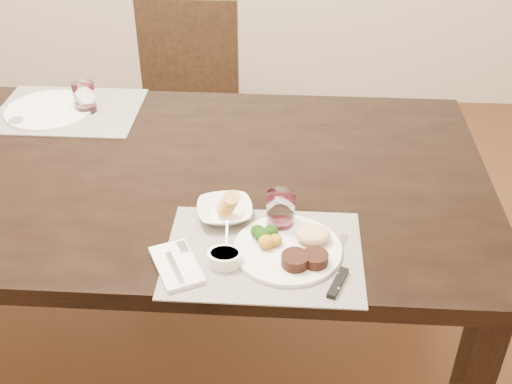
# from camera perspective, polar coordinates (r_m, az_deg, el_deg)

# --- Properties ---
(ground_plane) EXTENTS (4.50, 4.50, 0.00)m
(ground_plane) POSITION_cam_1_polar(r_m,az_deg,el_deg) (2.33, -8.94, -13.71)
(ground_plane) COLOR #482C17
(ground_plane) RESTS_ON ground
(dining_table) EXTENTS (2.00, 1.00, 0.75)m
(dining_table) POSITION_cam_1_polar(r_m,az_deg,el_deg) (1.89, -10.73, -0.08)
(dining_table) COLOR black
(dining_table) RESTS_ON ground
(chair_far) EXTENTS (0.42, 0.42, 0.90)m
(chair_far) POSITION_cam_1_polar(r_m,az_deg,el_deg) (2.76, -6.14, 8.18)
(chair_far) COLOR black
(chair_far) RESTS_ON ground
(placemat_near) EXTENTS (0.46, 0.34, 0.00)m
(placemat_near) POSITION_cam_1_polar(r_m,az_deg,el_deg) (1.51, 0.69, -5.50)
(placemat_near) COLOR gray
(placemat_near) RESTS_ON dining_table
(placemat_far) EXTENTS (0.46, 0.34, 0.00)m
(placemat_far) POSITION_cam_1_polar(r_m,az_deg,el_deg) (2.20, -16.32, 6.96)
(placemat_far) COLOR gray
(placemat_far) RESTS_ON dining_table
(dinner_plate) EXTENTS (0.25, 0.25, 0.05)m
(dinner_plate) POSITION_cam_1_polar(r_m,az_deg,el_deg) (1.50, 3.28, -4.95)
(dinner_plate) COLOR silver
(dinner_plate) RESTS_ON placemat_near
(napkin_fork) EXTENTS (0.15, 0.18, 0.02)m
(napkin_fork) POSITION_cam_1_polar(r_m,az_deg,el_deg) (1.48, -7.07, -6.44)
(napkin_fork) COLOR white
(napkin_fork) RESTS_ON placemat_near
(steak_knife) EXTENTS (0.07, 0.23, 0.01)m
(steak_knife) POSITION_cam_1_polar(r_m,az_deg,el_deg) (1.45, 7.24, -7.32)
(steak_knife) COLOR white
(steak_knife) RESTS_ON placemat_near
(cracker_bowl) EXTENTS (0.16, 0.16, 0.06)m
(cracker_bowl) POSITION_cam_1_polar(r_m,az_deg,el_deg) (1.61, -2.79, -1.69)
(cracker_bowl) COLOR silver
(cracker_bowl) RESTS_ON placemat_near
(sauce_ramekin) EXTENTS (0.08, 0.12, 0.06)m
(sauce_ramekin) POSITION_cam_1_polar(r_m,az_deg,el_deg) (1.47, -2.80, -5.82)
(sauce_ramekin) COLOR silver
(sauce_ramekin) RESTS_ON placemat_near
(wine_glass_near) EXTENTS (0.07, 0.07, 0.10)m
(wine_glass_near) POSITION_cam_1_polar(r_m,az_deg,el_deg) (1.56, 2.20, -1.81)
(wine_glass_near) COLOR silver
(wine_glass_near) RESTS_ON placemat_near
(far_plate) EXTENTS (0.28, 0.28, 0.01)m
(far_plate) POSITION_cam_1_polar(r_m,az_deg,el_deg) (2.20, -17.91, 6.94)
(far_plate) COLOR silver
(far_plate) RESTS_ON placemat_far
(wine_glass_far) EXTENTS (0.07, 0.07, 0.10)m
(wine_glass_far) POSITION_cam_1_polar(r_m,az_deg,el_deg) (2.16, -14.98, 8.00)
(wine_glass_far) COLOR silver
(wine_glass_far) RESTS_ON placemat_far
(salt_cellar) EXTENTS (0.05, 0.05, 0.02)m
(salt_cellar) POSITION_cam_1_polar(r_m,az_deg,el_deg) (2.16, -20.49, 5.79)
(salt_cellar) COLOR silver
(salt_cellar) RESTS_ON dining_table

